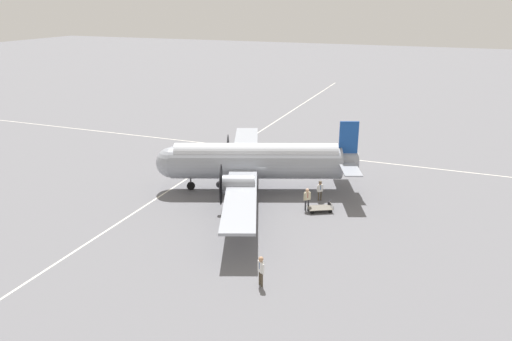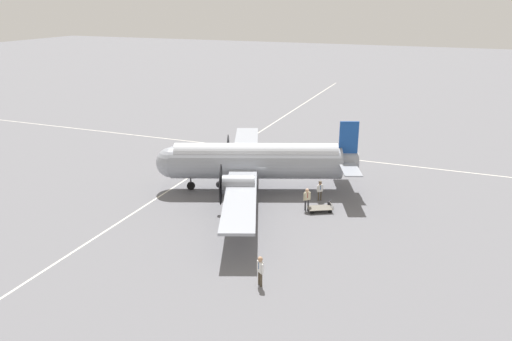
{
  "view_description": "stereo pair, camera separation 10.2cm",
  "coord_description": "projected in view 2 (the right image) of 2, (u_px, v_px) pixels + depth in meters",
  "views": [
    {
      "loc": [
        -37.16,
        -14.67,
        15.46
      ],
      "look_at": [
        0.0,
        0.0,
        1.76
      ],
      "focal_mm": 35.0,
      "sensor_mm": 36.0,
      "label": 1
    },
    {
      "loc": [
        -37.12,
        -14.76,
        15.46
      ],
      "look_at": [
        0.0,
        0.0,
        1.76
      ],
      "focal_mm": 35.0,
      "sensor_mm": 36.0,
      "label": 2
    }
  ],
  "objects": [
    {
      "name": "ramp_agent",
      "position": [
        307.0,
        197.0,
        38.36
      ],
      "size": [
        0.45,
        0.47,
        1.77
      ],
      "rotation": [
        0.0,
        0.0,
        2.33
      ],
      "color": "#2D2D33",
      "rests_on": "ground_plane"
    },
    {
      "name": "ground_plane",
      "position": [
        256.0,
        190.0,
        42.8
      ],
      "size": [
        300.0,
        300.0,
        0.0
      ],
      "primitive_type": "plane",
      "color": "slate"
    },
    {
      "name": "apron_line_northsouth",
      "position": [
        296.0,
        153.0,
        53.01
      ],
      "size": [
        0.16,
        120.0,
        0.01
      ],
      "color": "silver",
      "rests_on": "ground_plane"
    },
    {
      "name": "apron_line_eastwest",
      "position": [
        185.0,
        180.0,
        45.21
      ],
      "size": [
        120.0,
        0.16,
        0.01
      ],
      "color": "silver",
      "rests_on": "ground_plane"
    },
    {
      "name": "baggage_cart",
      "position": [
        320.0,
        208.0,
        38.36
      ],
      "size": [
        1.85,
        2.16,
        0.56
      ],
      "rotation": [
        0.0,
        0.0,
        2.07
      ],
      "color": "#6B665B",
      "rests_on": "ground_plane"
    },
    {
      "name": "suitcase_near_door",
      "position": [
        329.0,
        204.0,
        39.11
      ],
      "size": [
        0.5,
        0.18,
        0.59
      ],
      "color": "#232328",
      "rests_on": "ground_plane"
    },
    {
      "name": "crew_foreground",
      "position": [
        260.0,
        268.0,
        28.14
      ],
      "size": [
        0.45,
        0.5,
        1.83
      ],
      "rotation": [
        0.0,
        0.0,
        0.86
      ],
      "color": "#473D2D",
      "rests_on": "ground_plane"
    },
    {
      "name": "passenger_boarding",
      "position": [
        320.0,
        189.0,
        40.18
      ],
      "size": [
        0.43,
        0.42,
        1.66
      ],
      "rotation": [
        0.0,
        0.0,
        2.38
      ],
      "color": "#473D2D",
      "rests_on": "ground_plane"
    },
    {
      "name": "airliner_main",
      "position": [
        251.0,
        161.0,
        41.96
      ],
      "size": [
        25.0,
        17.11,
        6.03
      ],
      "rotation": [
        0.0,
        0.0,
        1.94
      ],
      "color": "#9399A3",
      "rests_on": "ground_plane"
    }
  ]
}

